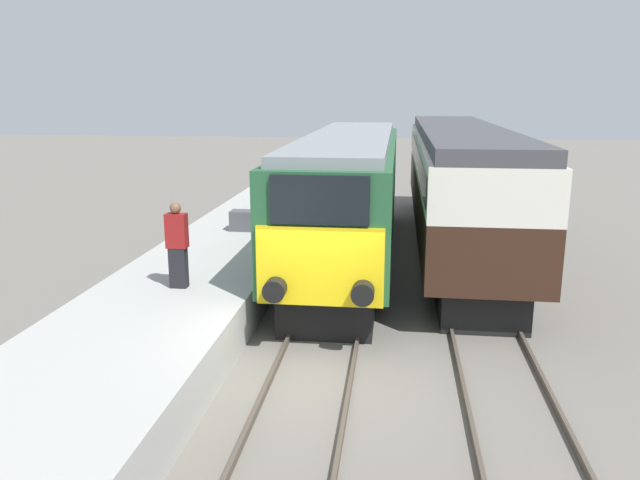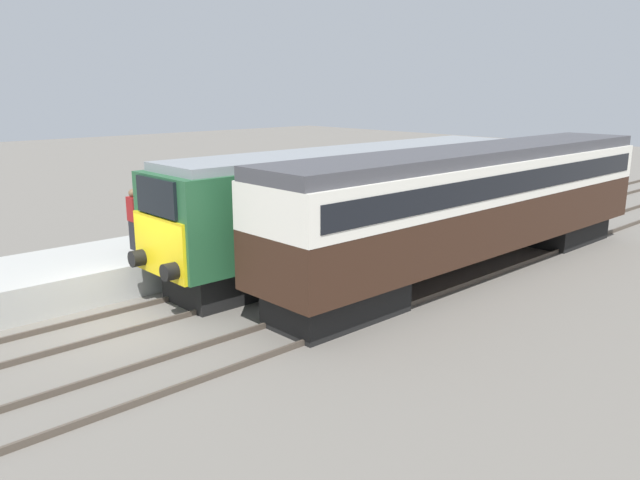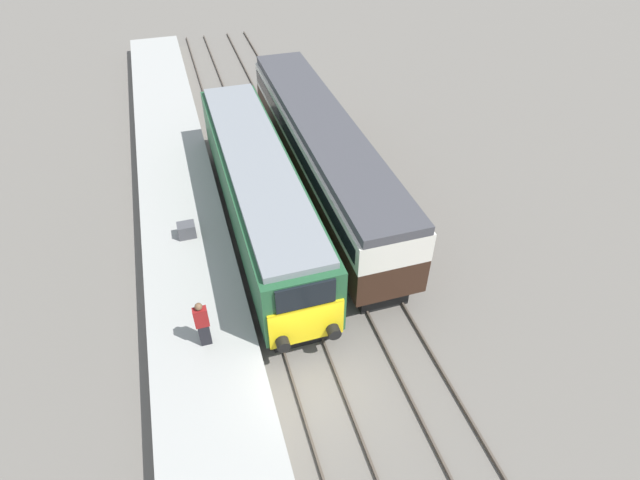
{
  "view_description": "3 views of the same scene",
  "coord_description": "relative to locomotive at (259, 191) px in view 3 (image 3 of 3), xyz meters",
  "views": [
    {
      "loc": [
        1.44,
        -10.34,
        5.08
      ],
      "look_at": [
        0.0,
        1.18,
        2.3
      ],
      "focal_mm": 35.0,
      "sensor_mm": 36.0,
      "label": 1
    },
    {
      "loc": [
        14.14,
        -6.36,
        5.75
      ],
      "look_at": [
        1.7,
        5.18,
        1.6
      ],
      "focal_mm": 35.0,
      "sensor_mm": 36.0,
      "label": 2
    },
    {
      "loc": [
        -2.65,
        -8.88,
        14.14
      ],
      "look_at": [
        1.7,
        5.18,
        1.6
      ],
      "focal_mm": 28.0,
      "sensor_mm": 36.0,
      "label": 3
    }
  ],
  "objects": [
    {
      "name": "person_on_platform",
      "position": [
        -3.17,
        -6.32,
        -0.27
      ],
      "size": [
        0.44,
        0.26,
        1.86
      ],
      "color": "black",
      "rests_on": "platform_left"
    },
    {
      "name": "luggage_crate",
      "position": [
        -3.2,
        -0.6,
        -0.9
      ],
      "size": [
        0.7,
        0.56,
        0.6
      ],
      "color": "#4C4C51",
      "rests_on": "platform_left"
    },
    {
      "name": "rails_far_track",
      "position": [
        3.4,
        -3.37,
        -2.09
      ],
      "size": [
        1.5,
        60.0,
        0.14
      ],
      "color": "#4C4238",
      "rests_on": "ground_plane"
    },
    {
      "name": "ground_plane",
      "position": [
        0.0,
        -8.37,
        -2.16
      ],
      "size": [
        120.0,
        120.0,
        0.0
      ],
      "primitive_type": "plane",
      "color": "slate"
    },
    {
      "name": "platform_left",
      "position": [
        -3.3,
        -0.37,
        -1.68
      ],
      "size": [
        3.5,
        50.0,
        0.95
      ],
      "color": "#A8A8A3",
      "rests_on": "ground_plane"
    },
    {
      "name": "passenger_carriage",
      "position": [
        3.4,
        1.92,
        0.25
      ],
      "size": [
        2.75,
        16.54,
        3.99
      ],
      "color": "black",
      "rests_on": "ground_plane"
    },
    {
      "name": "locomotive",
      "position": [
        0.0,
        0.0,
        0.0
      ],
      "size": [
        2.7,
        14.89,
        3.84
      ],
      "color": "black",
      "rests_on": "ground_plane"
    },
    {
      "name": "rails_near_track",
      "position": [
        0.0,
        -3.37,
        -2.09
      ],
      "size": [
        1.51,
        60.0,
        0.14
      ],
      "color": "#4C4238",
      "rests_on": "ground_plane"
    }
  ]
}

